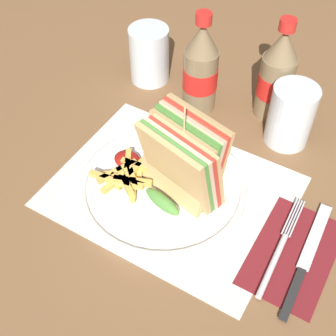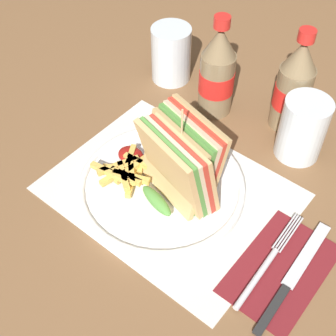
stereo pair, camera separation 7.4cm
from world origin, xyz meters
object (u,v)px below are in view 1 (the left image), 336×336
Objects in this scene: knife at (306,259)px; glass_far at (149,58)px; coke_bottle_far at (277,76)px; glass_near at (290,118)px; fork at (277,255)px; plate_main at (162,188)px; coke_bottle_near at (201,69)px; club_sandwich at (183,161)px.

glass_far is (-0.42, 0.25, 0.04)m from knife.
coke_bottle_far reaches higher than glass_near.
glass_near is at bearing 105.94° from fork.
glass_near is at bearing -5.11° from glass_far.
coke_bottle_far is at bearing 74.55° from plate_main.
fork is 0.04m from knife.
coke_bottle_near is at bearing 140.36° from knife.
glass_near is (0.13, 0.22, 0.04)m from plate_main.
coke_bottle_near is 0.13m from glass_far.
plate_main is 1.61× the size of club_sandwich.
coke_bottle_near reaches higher than plate_main.
glass_near is (-0.12, 0.22, 0.04)m from knife.
plate_main is at bearing 176.73° from knife.
glass_far is at bearing 146.98° from knife.
coke_bottle_near is at bearing -11.34° from glass_far.
fork is at bearing -5.50° from plate_main.
knife is at bearing -62.32° from glass_near.
coke_bottle_near reaches higher than club_sandwich.
plate_main is 1.38× the size of coke_bottle_near.
glass_far is at bearing 125.61° from plate_main.
coke_bottle_far is (0.13, 0.05, 0.00)m from coke_bottle_near.
plate_main reaches higher than knife.
coke_bottle_far reaches higher than club_sandwich.
plate_main is 1.38× the size of coke_bottle_far.
glass_far reaches higher than plate_main.
knife is 1.89× the size of glass_near.
knife is at bearing -58.53° from coke_bottle_far.
coke_bottle_near is (-0.05, 0.22, 0.07)m from plate_main.
coke_bottle_near is 1.00× the size of coke_bottle_far.
glass_near is (0.05, -0.05, -0.04)m from coke_bottle_far.
coke_bottle_near is 1.75× the size of glass_far.
club_sandwich is 0.89× the size of fork.
glass_near is (0.18, -0.00, -0.04)m from coke_bottle_near.
glass_near is (-0.08, 0.24, 0.04)m from fork.
fork is 1.68× the size of glass_far.
knife is 1.08× the size of coke_bottle_far.
coke_bottle_near is at bearing 102.83° from plate_main.
coke_bottle_near is (-0.26, 0.24, 0.08)m from fork.
knife is 0.26m from glass_near.
plate_main is 0.24m from knife.
club_sandwich reaches higher than plate_main.
coke_bottle_near reaches higher than fork.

